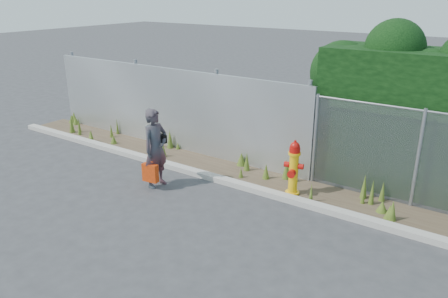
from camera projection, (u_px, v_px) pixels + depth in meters
ground at (195, 223)px, 8.25m from camera, size 80.00×80.00×0.00m
curb at (245, 186)px, 9.62m from camera, size 16.00×0.22×0.12m
weed_strip at (251, 171)px, 10.28m from camera, size 16.00×1.31×0.55m
corrugated_fence at (168, 108)px, 11.92m from camera, size 8.50×0.21×2.30m
fire_hydrant at (293, 169)px, 9.19m from camera, size 0.41×0.37×1.23m
woman at (156, 148)px, 9.53m from camera, size 0.46×0.67×1.77m
red_tote_bag at (150, 173)px, 9.52m from camera, size 0.36×0.13×0.48m
black_shoulder_bag at (162, 138)px, 9.62m from camera, size 0.24×0.10×0.18m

